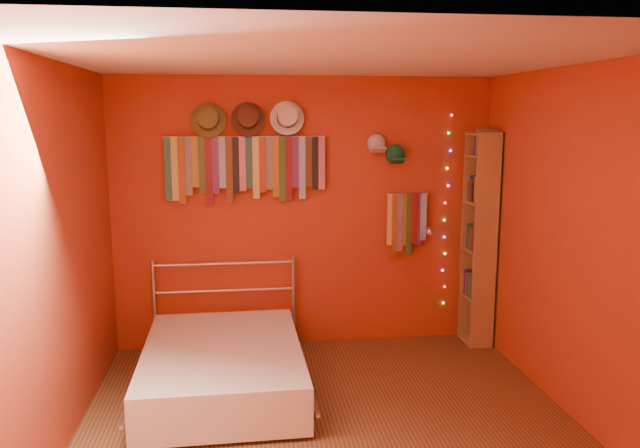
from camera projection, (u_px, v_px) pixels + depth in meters
name	position (u px, v px, depth m)	size (l,w,h in m)	color
ground	(332.00, 432.00, 4.29)	(3.50, 3.50, 0.00)	#4F2E1B
back_wall	(305.00, 213.00, 5.79)	(3.50, 0.02, 2.50)	#A3211A
right_wall	(583.00, 248.00, 4.29)	(0.02, 3.50, 2.50)	#A3211A
left_wall	(53.00, 262.00, 3.86)	(0.02, 3.50, 2.50)	#A3211A
ceiling	(333.00, 58.00, 3.86)	(3.50, 3.50, 0.02)	white
tie_rack	(245.00, 165.00, 5.58)	(1.45, 0.03, 0.61)	silver
small_tie_rack	(406.00, 220.00, 5.85)	(0.40, 0.03, 0.59)	silver
fedora_olive	(208.00, 120.00, 5.44)	(0.31, 0.17, 0.31)	brown
fedora_brown	(248.00, 118.00, 5.48)	(0.31, 0.17, 0.30)	#4A291A
fedora_white	(287.00, 117.00, 5.52)	(0.31, 0.17, 0.30)	silver
cap_white	(377.00, 144.00, 5.71)	(0.18, 0.22, 0.18)	beige
cap_green	(395.00, 154.00, 5.74)	(0.18, 0.23, 0.18)	#16673E
fairy_lights	(446.00, 212.00, 5.92)	(0.06, 0.02, 1.83)	#FF3333
reading_lamp	(428.00, 231.00, 5.75)	(0.06, 0.27, 0.08)	silver
bookshelf	(484.00, 238.00, 5.82)	(0.25, 0.34, 2.00)	olive
bed	(223.00, 367.00, 4.89)	(1.32, 1.80, 0.86)	silver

